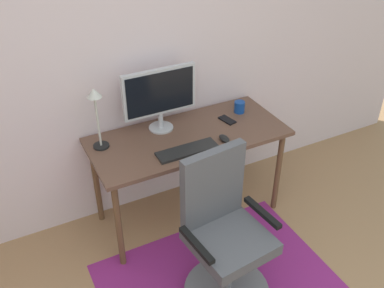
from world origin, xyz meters
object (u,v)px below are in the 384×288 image
object	(u,v)px
monitor	(160,94)
desk_lamp	(96,108)
computer_mouse	(224,138)
cell_phone	(227,120)
coffee_cup	(239,107)
office_chair	(224,245)
keyboard	(187,150)
desk	(189,144)

from	to	relation	value
monitor	desk_lamp	xyz separation A→B (m)	(-0.47, -0.04, 0.03)
computer_mouse	cell_phone	distance (m)	0.28
coffee_cup	office_chair	xyz separation A→B (m)	(-0.64, -0.88, -0.38)
office_chair	keyboard	bearing A→B (deg)	80.23
computer_mouse	cell_phone	xyz separation A→B (m)	(0.16, 0.23, -0.01)
coffee_cup	cell_phone	distance (m)	0.17
keyboard	computer_mouse	size ratio (longest dim) A/B	4.13
monitor	office_chair	xyz separation A→B (m)	(-0.00, -0.94, -0.62)
keyboard	computer_mouse	distance (m)	0.29
coffee_cup	desk_lamp	size ratio (longest dim) A/B	0.20
monitor	computer_mouse	bearing A→B (deg)	-46.84
desk_lamp	office_chair	distance (m)	1.20
computer_mouse	coffee_cup	distance (m)	0.43
cell_phone	desk_lamp	size ratio (longest dim) A/B	0.31
cell_phone	office_chair	distance (m)	1.01
desk	coffee_cup	size ratio (longest dim) A/B	15.88
coffee_cup	desk_lamp	bearing A→B (deg)	178.94
desk	coffee_cup	world-z (taller)	coffee_cup
computer_mouse	office_chair	world-z (taller)	office_chair
computer_mouse	desk_lamp	world-z (taller)	desk_lamp
keyboard	desk_lamp	bearing A→B (deg)	147.51
office_chair	desk	bearing A→B (deg)	73.67
desk	monitor	bearing A→B (deg)	128.77
computer_mouse	desk_lamp	bearing A→B (deg)	158.29
coffee_cup	office_chair	bearing A→B (deg)	-126.05
coffee_cup	desk	bearing A→B (deg)	-166.82
keyboard	computer_mouse	world-z (taller)	computer_mouse
computer_mouse	coffee_cup	size ratio (longest dim) A/B	1.16
cell_phone	office_chair	bearing A→B (deg)	-132.58
cell_phone	desk_lamp	world-z (taller)	desk_lamp
monitor	desk_lamp	distance (m)	0.47
desk	keyboard	size ratio (longest dim) A/B	3.32
desk_lamp	office_chair	bearing A→B (deg)	-62.82
desk	cell_phone	world-z (taller)	cell_phone
desk_lamp	desk	bearing A→B (deg)	-12.87
desk	cell_phone	bearing A→B (deg)	7.84
desk	office_chair	size ratio (longest dim) A/B	1.37
monitor	cell_phone	size ratio (longest dim) A/B	3.88
keyboard	cell_phone	xyz separation A→B (m)	(0.45, 0.23, -0.00)
coffee_cup	cell_phone	size ratio (longest dim) A/B	0.64
keyboard	desk	bearing A→B (deg)	60.93
coffee_cup	computer_mouse	bearing A→B (deg)	-136.47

